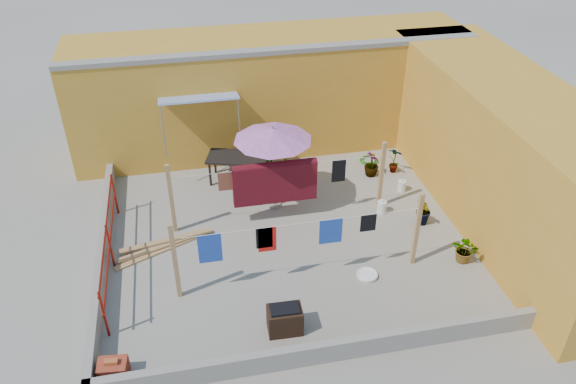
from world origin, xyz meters
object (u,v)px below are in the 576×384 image
at_px(plant_back_a, 276,163).
at_px(white_basin, 367,275).
at_px(brazier, 285,319).
at_px(water_jug_b, 402,186).
at_px(outdoor_table, 237,159).
at_px(water_jug_a, 382,207).
at_px(patio_umbrella, 273,135).
at_px(brick_stack, 113,370).
at_px(green_hose, 369,160).

bearing_deg(plant_back_a, white_basin, -75.46).
relative_size(brazier, plant_back_a, 0.89).
distance_m(water_jug_b, plant_back_a, 3.38).
relative_size(outdoor_table, water_jug_a, 4.72).
xyz_separation_m(brazier, plant_back_a, (0.87, 5.50, 0.09)).
height_order(patio_umbrella, water_jug_a, patio_umbrella).
height_order(white_basin, water_jug_a, water_jug_a).
height_order(brazier, water_jug_a, brazier).
xyz_separation_m(brazier, water_jug_b, (3.92, 4.07, -0.14)).
bearing_deg(patio_umbrella, white_basin, -63.74).
bearing_deg(patio_umbrella, brick_stack, -128.87).
xyz_separation_m(water_jug_b, plant_back_a, (-3.06, 1.43, 0.23)).
relative_size(brick_stack, green_hose, 1.00).
xyz_separation_m(patio_umbrella, water_jug_a, (2.53, -0.81, -1.84)).
distance_m(white_basin, water_jug_b, 3.53).
bearing_deg(outdoor_table, brick_stack, -116.54).
bearing_deg(white_basin, water_jug_a, 63.31).
relative_size(outdoor_table, brick_stack, 3.21).
bearing_deg(brick_stack, patio_umbrella, 51.13).
distance_m(patio_umbrella, plant_back_a, 2.19).
bearing_deg(plant_back_a, patio_umbrella, -102.65).
bearing_deg(water_jug_a, patio_umbrella, 162.20).
relative_size(water_jug_a, plant_back_a, 0.49).
height_order(brick_stack, plant_back_a, plant_back_a).
bearing_deg(brazier, water_jug_a, 46.60).
bearing_deg(green_hose, brazier, -122.22).
bearing_deg(water_jug_b, brazier, -133.94).
relative_size(brazier, white_basin, 1.46).
bearing_deg(water_jug_a, outdoor_table, 146.18).
relative_size(brazier, water_jug_a, 1.81).
relative_size(outdoor_table, plant_back_a, 2.32).
xyz_separation_m(patio_umbrella, outdoor_table, (-0.71, 1.36, -1.34)).
xyz_separation_m(white_basin, water_jug_b, (1.92, 2.96, 0.11)).
bearing_deg(plant_back_a, outdoor_table, -176.11).
xyz_separation_m(water_jug_a, green_hose, (0.50, 2.42, -0.13)).
bearing_deg(green_hose, brick_stack, -137.45).
relative_size(brazier, water_jug_b, 1.98).
bearing_deg(water_jug_b, plant_back_a, 154.96).
distance_m(outdoor_table, water_jug_a, 3.93).
bearing_deg(brick_stack, brazier, 8.40).
relative_size(brazier, green_hose, 1.24).
bearing_deg(green_hose, water_jug_a, -101.64).
xyz_separation_m(brick_stack, green_hose, (6.68, 6.13, -0.15)).
relative_size(water_jug_a, green_hose, 0.68).
height_order(brick_stack, water_jug_a, brick_stack).
distance_m(patio_umbrella, water_jug_b, 3.85).
distance_m(outdoor_table, water_jug_b, 4.34).
bearing_deg(water_jug_a, brazier, -133.40).
xyz_separation_m(brazier, water_jug_a, (3.08, 3.26, -0.12)).
distance_m(outdoor_table, green_hose, 3.80).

